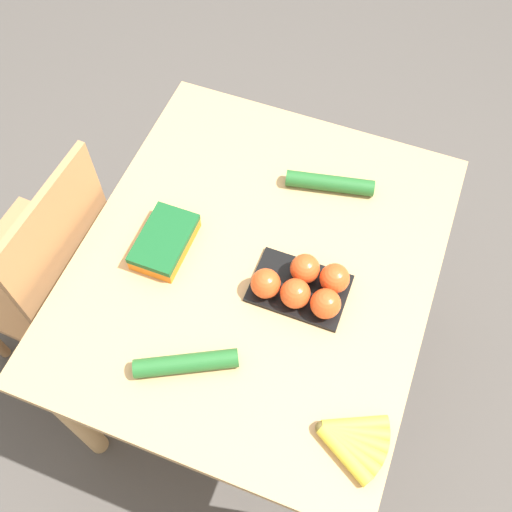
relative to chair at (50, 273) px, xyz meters
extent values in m
plane|color=#4C4742|center=(0.13, -0.62, -0.48)|extent=(12.00, 12.00, 0.00)
cube|color=tan|center=(0.13, -0.62, 0.23)|extent=(1.04, 0.89, 0.03)
cylinder|color=tan|center=(0.59, -1.00, -0.13)|extent=(0.06, 0.06, 0.70)
cylinder|color=tan|center=(-0.34, -0.23, -0.13)|extent=(0.06, 0.06, 0.70)
cylinder|color=tan|center=(0.59, -0.23, -0.13)|extent=(0.06, 0.06, 0.70)
cube|color=#A87547|center=(0.00, 0.07, -0.04)|extent=(0.44, 0.42, 0.03)
cube|color=#A87547|center=(-0.01, -0.12, 0.21)|extent=(0.39, 0.04, 0.47)
cylinder|color=#A87547|center=(0.19, 0.23, -0.27)|extent=(0.04, 0.04, 0.43)
cylinder|color=#A87547|center=(0.17, -0.11, -0.27)|extent=(0.04, 0.04, 0.43)
cylinder|color=#A87547|center=(-0.18, -0.09, -0.27)|extent=(0.04, 0.04, 0.43)
sphere|color=brown|center=(-0.22, -0.90, 0.26)|extent=(0.03, 0.03, 0.03)
cylinder|color=yellow|center=(-0.26, -0.97, 0.26)|extent=(0.10, 0.14, 0.03)
cylinder|color=yellow|center=(-0.24, -0.97, 0.26)|extent=(0.08, 0.15, 0.03)
cylinder|color=yellow|center=(-0.23, -0.97, 0.26)|extent=(0.05, 0.15, 0.03)
cylinder|color=yellow|center=(-0.22, -0.97, 0.26)|extent=(0.04, 0.15, 0.03)
cylinder|color=yellow|center=(-0.20, -0.97, 0.26)|extent=(0.07, 0.15, 0.03)
cylinder|color=yellow|center=(-0.19, -0.97, 0.26)|extent=(0.09, 0.15, 0.03)
cube|color=black|center=(0.09, -0.74, 0.25)|extent=(0.16, 0.24, 0.01)
sphere|color=#DB4C1E|center=(0.05, -0.82, 0.29)|extent=(0.07, 0.07, 0.07)
sphere|color=#DB4C1E|center=(0.13, -0.82, 0.29)|extent=(0.07, 0.07, 0.07)
sphere|color=#DB4C1E|center=(0.05, -0.74, 0.29)|extent=(0.07, 0.07, 0.07)
sphere|color=#DB4C1E|center=(0.13, -0.74, 0.29)|extent=(0.07, 0.07, 0.07)
sphere|color=#DB4C1E|center=(0.05, -0.67, 0.29)|extent=(0.07, 0.07, 0.07)
cube|color=orange|center=(0.09, -0.38, 0.27)|extent=(0.19, 0.12, 0.05)
cube|color=#145123|center=(0.09, -0.38, 0.29)|extent=(0.19, 0.12, 0.02)
cylinder|color=#236028|center=(0.42, -0.72, 0.27)|extent=(0.09, 0.24, 0.04)
cylinder|color=#236028|center=(-0.19, -0.57, 0.27)|extent=(0.15, 0.23, 0.04)
camera|label=1|loc=(-0.58, -0.89, 1.58)|focal=42.00mm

